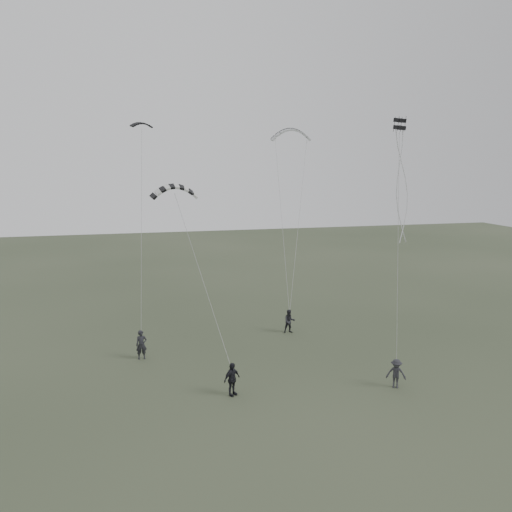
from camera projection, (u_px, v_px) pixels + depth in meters
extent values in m
plane|color=#333D28|center=(263.00, 378.00, 30.57)|extent=(140.00, 140.00, 0.00)
imported|color=black|center=(141.00, 345.00, 33.38)|extent=(0.76, 0.53, 1.98)
imported|color=black|center=(289.00, 321.00, 38.64)|extent=(0.92, 0.73, 1.84)
imported|color=black|center=(232.00, 379.00, 28.08)|extent=(1.21, 0.99, 1.93)
imported|color=#26272B|center=(396.00, 374.00, 29.06)|extent=(1.30, 1.08, 1.75)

